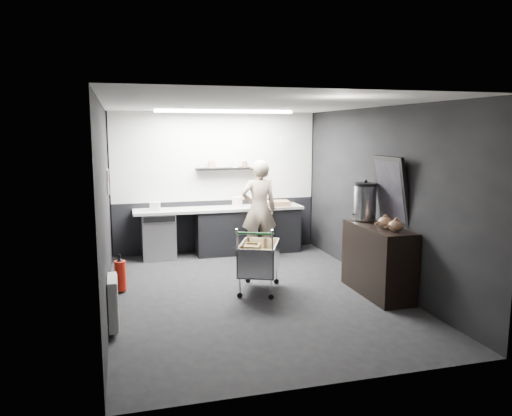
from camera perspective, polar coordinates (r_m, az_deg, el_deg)
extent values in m
plane|color=black|center=(7.38, -0.41, -9.69)|extent=(5.50, 5.50, 0.00)
plane|color=silver|center=(7.01, -0.43, 11.74)|extent=(5.50, 5.50, 0.00)
plane|color=black|center=(9.73, -4.62, 2.95)|extent=(5.50, 0.00, 5.50)
plane|color=black|center=(4.51, 8.68, -4.03)|extent=(5.50, 0.00, 5.50)
plane|color=black|center=(6.83, -16.84, 0.08)|extent=(0.00, 5.50, 5.50)
plane|color=black|center=(7.82, 13.89, 1.27)|extent=(0.00, 5.50, 5.50)
cube|color=silver|center=(9.67, -4.63, 5.88)|extent=(3.95, 0.02, 1.70)
cube|color=black|center=(9.83, -4.53, -2.00)|extent=(3.95, 0.02, 1.00)
cube|color=black|center=(9.62, -3.32, 4.51)|extent=(1.20, 0.22, 0.04)
cylinder|color=silver|center=(10.01, 3.33, 7.72)|extent=(0.20, 0.03, 0.20)
cube|color=silver|center=(8.10, -16.56, 2.84)|extent=(0.02, 0.30, 0.40)
cube|color=red|center=(8.09, -16.55, 3.34)|extent=(0.02, 0.22, 0.10)
cube|color=silver|center=(6.19, -16.04, -10.32)|extent=(0.10, 0.50, 0.60)
cube|color=white|center=(8.80, -3.60, 10.94)|extent=(2.40, 0.20, 0.04)
cube|color=black|center=(9.67, -0.97, -2.61)|extent=(2.00, 0.56, 0.85)
cube|color=#BAB9B4|center=(9.47, -4.20, -0.11)|extent=(3.20, 0.60, 0.05)
cube|color=#9EA0A5|center=(9.40, -11.07, -3.11)|extent=(0.60, 0.58, 0.85)
cube|color=black|center=(9.04, -10.99, -1.29)|extent=(0.56, 0.02, 0.10)
imported|color=#C2B399|center=(9.18, 0.34, -0.14)|extent=(0.69, 0.47, 1.82)
cube|color=silver|center=(7.40, 0.34, -7.22)|extent=(0.81, 0.96, 0.02)
cube|color=silver|center=(7.28, -1.59, -5.81)|extent=(0.34, 0.75, 0.43)
cube|color=silver|center=(7.42, 2.24, -5.55)|extent=(0.34, 0.75, 0.43)
cube|color=silver|center=(6.98, 1.23, -6.47)|extent=(0.49, 0.23, 0.43)
cube|color=silver|center=(7.72, -0.46, -4.97)|extent=(0.49, 0.23, 0.43)
cylinder|color=silver|center=(7.05, -0.61, -9.21)|extent=(0.02, 0.02, 0.29)
cylinder|color=silver|center=(7.17, 2.89, -8.90)|extent=(0.02, 0.02, 0.29)
cylinder|color=silver|center=(7.73, -2.01, -7.57)|extent=(0.02, 0.02, 0.29)
cylinder|color=silver|center=(7.84, 1.19, -7.33)|extent=(0.02, 0.02, 0.29)
cylinder|color=#248432|center=(6.82, 1.39, -2.91)|extent=(0.50, 0.24, 0.03)
cube|color=brown|center=(7.41, -0.72, -5.67)|extent=(0.33, 0.36, 0.36)
cube|color=brown|center=(7.29, 1.61, -6.08)|extent=(0.30, 0.33, 0.33)
cylinder|color=black|center=(7.09, -0.61, -10.16)|extent=(0.08, 0.06, 0.08)
cylinder|color=black|center=(7.76, -2.01, -8.45)|extent=(0.08, 0.06, 0.08)
cylinder|color=black|center=(7.21, 2.88, -9.84)|extent=(0.08, 0.06, 0.08)
cylinder|color=black|center=(7.87, 1.19, -8.20)|extent=(0.08, 0.06, 0.08)
cube|color=black|center=(7.42, 13.74, -5.84)|extent=(0.50, 1.33, 1.00)
cylinder|color=silver|center=(7.65, 12.34, 0.59)|extent=(0.33, 0.33, 0.51)
cylinder|color=black|center=(7.61, 12.41, 2.65)|extent=(0.33, 0.33, 0.04)
sphere|color=black|center=(7.61, 12.42, 2.98)|extent=(0.06, 0.06, 0.06)
ellipsoid|color=brown|center=(7.15, 14.55, -1.59)|extent=(0.20, 0.20, 0.16)
ellipsoid|color=brown|center=(6.92, 15.69, -1.99)|extent=(0.20, 0.20, 0.16)
cube|color=black|center=(7.38, 15.23, 1.93)|extent=(0.22, 0.78, 0.99)
cube|color=black|center=(7.37, 15.06, 1.92)|extent=(0.16, 0.66, 0.85)
cylinder|color=red|center=(7.61, -15.23, -7.48)|extent=(0.16, 0.16, 0.44)
cone|color=black|center=(7.55, -15.31, -5.69)|extent=(0.11, 0.11, 0.07)
cylinder|color=black|center=(7.54, -15.32, -5.36)|extent=(0.03, 0.03, 0.07)
cube|color=#A77A59|center=(9.69, 2.42, 0.54)|extent=(0.50, 0.40, 0.09)
cylinder|color=white|center=(9.52, -2.16, 0.69)|extent=(0.19, 0.19, 0.19)
cube|color=silver|center=(9.25, -11.48, 0.18)|extent=(0.20, 0.17, 0.16)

